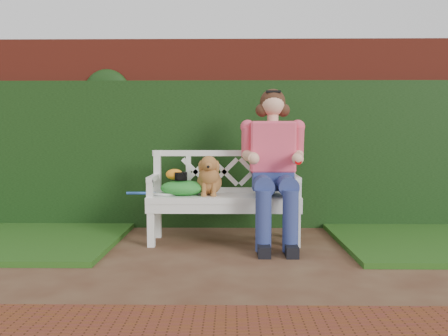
{
  "coord_description": "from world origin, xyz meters",
  "views": [
    {
      "loc": [
        0.03,
        -3.86,
        1.08
      ],
      "look_at": [
        -0.04,
        0.86,
        0.75
      ],
      "focal_mm": 38.0,
      "sensor_mm": 36.0,
      "label": 1
    }
  ],
  "objects": [
    {
      "name": "ivy_hedge",
      "position": [
        0.0,
        1.68,
        0.85
      ],
      "size": [
        10.0,
        0.18,
        1.7
      ],
      "primitive_type": "cube",
      "color": "#1C3D16",
      "rests_on": "ground"
    },
    {
      "name": "garden_bench",
      "position": [
        -0.04,
        0.86,
        0.24
      ],
      "size": [
        1.61,
        0.69,
        0.48
      ],
      "primitive_type": null,
      "rotation": [
        0.0,
        0.0,
        0.06
      ],
      "color": "white",
      "rests_on": "ground"
    },
    {
      "name": "tennis_racket",
      "position": [
        -0.63,
        0.86,
        0.49
      ],
      "size": [
        0.65,
        0.45,
        0.03
      ],
      "primitive_type": null,
      "rotation": [
        0.0,
        0.0,
        -0.36
      ],
      "color": "silver",
      "rests_on": "garden_bench"
    },
    {
      "name": "brick_wall",
      "position": [
        0.0,
        1.9,
        1.1
      ],
      "size": [
        10.0,
        0.3,
        2.2
      ],
      "primitive_type": "cube",
      "color": "maroon",
      "rests_on": "ground"
    },
    {
      "name": "green_bag",
      "position": [
        -0.45,
        0.84,
        0.56
      ],
      "size": [
        0.47,
        0.37,
        0.15
      ],
      "primitive_type": null,
      "rotation": [
        0.0,
        0.0,
        0.06
      ],
      "color": "green",
      "rests_on": "garden_bench"
    },
    {
      "name": "dog",
      "position": [
        -0.19,
        0.85,
        0.68
      ],
      "size": [
        0.38,
        0.43,
        0.4
      ],
      "primitive_type": null,
      "rotation": [
        0.0,
        0.0,
        -0.36
      ],
      "color": "#B86D4B",
      "rests_on": "garden_bench"
    },
    {
      "name": "baseball_glove",
      "position": [
        -0.54,
        0.85,
        0.69
      ],
      "size": [
        0.2,
        0.16,
        0.11
      ],
      "primitive_type": "ellipsoid",
      "rotation": [
        0.0,
        0.0,
        -0.22
      ],
      "color": "orange",
      "rests_on": "green_bag"
    },
    {
      "name": "camera_item",
      "position": [
        -0.47,
        0.82,
        0.67
      ],
      "size": [
        0.12,
        0.1,
        0.08
      ],
      "primitive_type": "cube",
      "rotation": [
        0.0,
        0.0,
        0.05
      ],
      "color": "black",
      "rests_on": "green_bag"
    },
    {
      "name": "ground",
      "position": [
        0.0,
        0.0,
        0.0
      ],
      "size": [
        60.0,
        60.0,
        0.0
      ],
      "primitive_type": "plane",
      "color": "#452518"
    },
    {
      "name": "seated_woman",
      "position": [
        0.45,
        0.84,
        0.79
      ],
      "size": [
        0.82,
        1.0,
        1.58
      ],
      "primitive_type": null,
      "rotation": [
        0.0,
        0.0,
        -0.18
      ],
      "color": "#E75B5D",
      "rests_on": "ground"
    }
  ]
}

